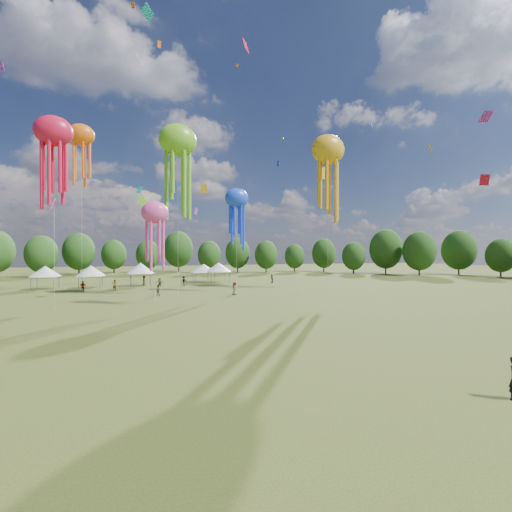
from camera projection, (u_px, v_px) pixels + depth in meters
name	position (u px, v px, depth m)	size (l,w,h in m)	color
ground	(293.00, 411.00, 13.02)	(300.00, 300.00, 0.00)	#384416
spectator_near	(158.00, 291.00, 47.27)	(0.80, 0.62, 1.64)	gray
spectators_far	(180.00, 283.00, 58.78)	(35.18, 20.19, 1.90)	gray
festival_tents	(153.00, 269.00, 63.63)	(36.06, 11.53, 4.38)	#47474C
show_kites	(223.00, 168.00, 50.02)	(44.36, 20.35, 26.87)	red
small_kites	(179.00, 101.00, 52.23)	(74.93, 53.96, 45.64)	red
treeline	(153.00, 251.00, 70.91)	(201.57, 95.24, 13.43)	#38281C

